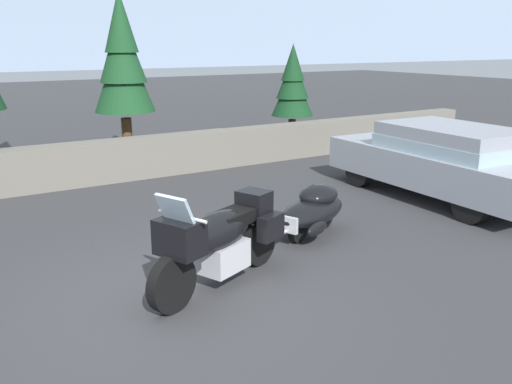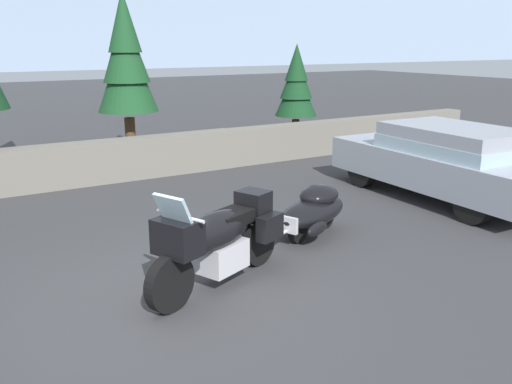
{
  "view_description": "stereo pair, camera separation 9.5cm",
  "coord_description": "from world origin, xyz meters",
  "px_view_note": "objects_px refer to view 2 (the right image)",
  "views": [
    {
      "loc": [
        -2.24,
        -5.5,
        2.9
      ],
      "look_at": [
        1.69,
        0.82,
        0.85
      ],
      "focal_mm": 38.2,
      "sensor_mm": 36.0,
      "label": 1
    },
    {
      "loc": [
        -2.16,
        -5.55,
        2.9
      ],
      "look_at": [
        1.69,
        0.82,
        0.85
      ],
      "focal_mm": 38.2,
      "sensor_mm": 36.0,
      "label": 2
    }
  ],
  "objects_px": {
    "car_shaped_trailer": "(313,209)",
    "sedan_at_right_edge": "(446,159)",
    "touring_motorcycle": "(217,238)",
    "pine_tree_far_right": "(126,58)",
    "pine_tree_secondary": "(296,84)"
  },
  "relations": [
    {
      "from": "touring_motorcycle",
      "to": "sedan_at_right_edge",
      "type": "height_order",
      "value": "sedan_at_right_edge"
    },
    {
      "from": "car_shaped_trailer",
      "to": "sedan_at_right_edge",
      "type": "bearing_deg",
      "value": 6.0
    },
    {
      "from": "pine_tree_secondary",
      "to": "touring_motorcycle",
      "type": "bearing_deg",
      "value": -131.11
    },
    {
      "from": "pine_tree_secondary",
      "to": "car_shaped_trailer",
      "type": "bearing_deg",
      "value": -122.92
    },
    {
      "from": "car_shaped_trailer",
      "to": "pine_tree_far_right",
      "type": "bearing_deg",
      "value": 97.39
    },
    {
      "from": "sedan_at_right_edge",
      "to": "pine_tree_secondary",
      "type": "height_order",
      "value": "pine_tree_secondary"
    },
    {
      "from": "sedan_at_right_edge",
      "to": "pine_tree_far_right",
      "type": "xyz_separation_m",
      "value": [
        -4.19,
        5.84,
        1.78
      ]
    },
    {
      "from": "touring_motorcycle",
      "to": "sedan_at_right_edge",
      "type": "distance_m",
      "value": 5.64
    },
    {
      "from": "touring_motorcycle",
      "to": "pine_tree_far_right",
      "type": "height_order",
      "value": "pine_tree_far_right"
    },
    {
      "from": "car_shaped_trailer",
      "to": "sedan_at_right_edge",
      "type": "relative_size",
      "value": 0.48
    },
    {
      "from": "touring_motorcycle",
      "to": "pine_tree_secondary",
      "type": "relative_size",
      "value": 0.76
    },
    {
      "from": "touring_motorcycle",
      "to": "car_shaped_trailer",
      "type": "relative_size",
      "value": 1.01
    },
    {
      "from": "car_shaped_trailer",
      "to": "sedan_at_right_edge",
      "type": "distance_m",
      "value": 3.42
    },
    {
      "from": "car_shaped_trailer",
      "to": "sedan_at_right_edge",
      "type": "xyz_separation_m",
      "value": [
        3.39,
        0.36,
        0.36
      ]
    },
    {
      "from": "sedan_at_right_edge",
      "to": "pine_tree_far_right",
      "type": "distance_m",
      "value": 7.4
    }
  ]
}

